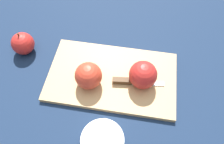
# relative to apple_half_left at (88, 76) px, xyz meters

# --- Properties ---
(ground_plane) EXTENTS (4.00, 4.00, 0.00)m
(ground_plane) POSITION_rel_apple_half_left_xyz_m (0.07, 0.03, -0.06)
(ground_plane) COLOR #14233D
(cutting_board) EXTENTS (0.43, 0.27, 0.02)m
(cutting_board) POSITION_rel_apple_half_left_xyz_m (0.07, 0.03, -0.05)
(cutting_board) COLOR tan
(cutting_board) RESTS_ON ground_plane
(apple_half_left) EXTENTS (0.08, 0.08, 0.08)m
(apple_half_left) POSITION_rel_apple_half_left_xyz_m (0.00, 0.00, 0.00)
(apple_half_left) COLOR red
(apple_half_left) RESTS_ON cutting_board
(apple_half_right) EXTENTS (0.09, 0.09, 0.09)m
(apple_half_right) POSITION_rel_apple_half_left_xyz_m (0.16, 0.02, 0.00)
(apple_half_right) COLOR red
(apple_half_right) RESTS_ON cutting_board
(knife) EXTENTS (0.16, 0.02, 0.02)m
(knife) POSITION_rel_apple_half_left_xyz_m (0.12, 0.01, -0.03)
(knife) COLOR silver
(knife) RESTS_ON cutting_board
(apple_whole) EXTENTS (0.08, 0.08, 0.09)m
(apple_whole) POSITION_rel_apple_half_left_xyz_m (-0.25, 0.12, -0.02)
(apple_whole) COLOR red
(apple_whole) RESTS_ON ground_plane
(bowl) EXTENTS (0.12, 0.12, 0.05)m
(bowl) POSITION_rel_apple_half_left_xyz_m (0.06, -0.18, -0.03)
(bowl) COLOR silver
(bowl) RESTS_ON ground_plane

